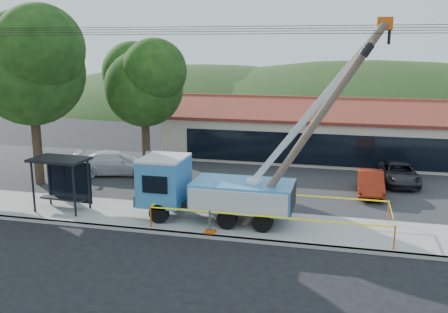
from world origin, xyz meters
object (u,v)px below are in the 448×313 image
at_px(utility_truck, 212,187).
at_px(leaning_pole, 316,122).
at_px(car_red, 370,196).
at_px(car_silver, 156,178).
at_px(car_dark, 398,185).
at_px(bus_shelter, 62,171).
at_px(car_white, 117,176).

xyz_separation_m(utility_truck, leaning_pole, (4.85, -0.47, 3.43)).
bearing_deg(leaning_pole, car_red, 67.58).
relative_size(car_silver, car_dark, 1.06).
xyz_separation_m(utility_truck, car_dark, (9.44, 9.14, -1.78)).
bearing_deg(bus_shelter, car_silver, 77.69).
xyz_separation_m(utility_truck, car_white, (-8.44, 7.00, -1.78)).
relative_size(car_red, car_dark, 0.88).
bearing_deg(utility_truck, car_white, 140.35).
height_order(bus_shelter, car_white, bus_shelter).
height_order(bus_shelter, car_silver, bus_shelter).
bearing_deg(car_red, utility_truck, -140.86).
height_order(car_red, car_white, car_white).
relative_size(car_white, car_dark, 1.16).
distance_m(car_silver, car_white, 2.69).
bearing_deg(utility_truck, leaning_pole, -5.59).
bearing_deg(car_red, car_silver, 176.23).
xyz_separation_m(car_red, car_white, (-16.10, 0.65, 0.00)).
bearing_deg(car_silver, car_red, -22.97).
height_order(car_red, car_dark, car_red).
bearing_deg(utility_truck, car_dark, 44.08).
distance_m(car_white, car_dark, 18.01).
distance_m(utility_truck, car_dark, 13.26).
bearing_deg(bus_shelter, leaning_pole, 2.75).
relative_size(leaning_pole, car_dark, 2.04).
bearing_deg(car_silver, bus_shelter, -125.42).
height_order(utility_truck, leaning_pole, utility_truck).
height_order(leaning_pole, car_red, leaning_pole).
bearing_deg(car_dark, car_silver, -177.38).
bearing_deg(utility_truck, car_silver, 128.98).
distance_m(bus_shelter, car_red, 17.02).
xyz_separation_m(leaning_pole, car_silver, (-10.60, 7.58, -5.21)).
bearing_deg(car_white, car_silver, -102.31).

